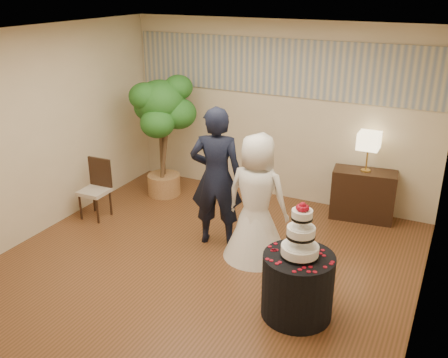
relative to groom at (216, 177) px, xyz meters
The scene contains 15 objects.
floor 1.15m from the groom, 78.20° to the right, with size 5.00×5.00×0.00m, color brown.
ceiling 1.97m from the groom, 78.20° to the right, with size 5.00×5.00×0.00m, color white.
wall_back 1.91m from the groom, 85.78° to the left, with size 5.00×0.06×2.80m, color beige.
wall_front 3.19m from the groom, 87.52° to the right, with size 5.00×0.06×2.80m, color beige.
wall_left 2.49m from the groom, 164.57° to the right, with size 0.06×5.00×2.80m, color beige.
wall_right 2.75m from the groom, 13.90° to the right, with size 0.06×5.00×2.80m, color beige.
mural_border 2.17m from the groom, 85.73° to the left, with size 4.90×0.02×0.85m, color #9FA095.
groom is the anchor object (origin of this frame).
bride 0.64m from the groom, ahead, with size 0.84×0.84×1.64m, color white.
cake_table 1.91m from the groom, 35.04° to the right, with size 0.75×0.75×0.71m, color black.
wedding_cake 1.82m from the groom, 35.04° to the right, with size 0.39×0.39×0.60m, color white, non-canonical shape.
console 2.34m from the groom, 44.82° to the left, with size 0.90×0.40×0.75m, color black.
table_lamp 2.27m from the groom, 44.82° to the left, with size 0.30×0.30×0.58m, color beige, non-canonical shape.
ficus_tree 1.85m from the groom, 145.43° to the left, with size 0.96×0.96×2.01m, color #24601E, non-canonical shape.
side_chair 2.03m from the groom, behind, with size 0.41×0.43×0.88m, color black, non-canonical shape.
Camera 1 is at (2.63, -4.70, 3.34)m, focal length 40.00 mm.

